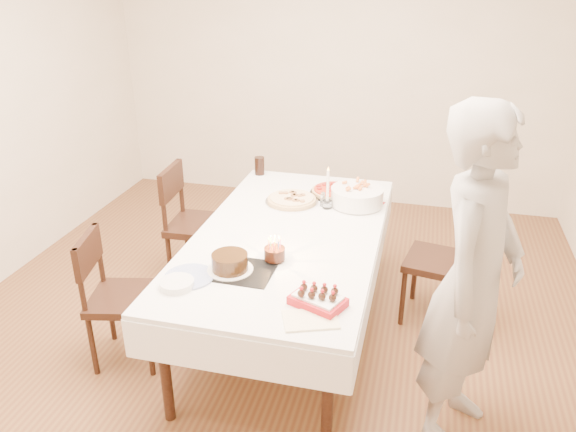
% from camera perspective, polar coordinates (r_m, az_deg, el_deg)
% --- Properties ---
extents(floor, '(5.00, 5.00, 0.00)m').
position_cam_1_polar(floor, '(3.93, -1.84, -11.74)').
color(floor, brown).
rests_on(floor, ground).
extents(wall_back, '(4.50, 0.04, 2.70)m').
position_cam_1_polar(wall_back, '(5.69, 5.07, 14.63)').
color(wall_back, beige).
rests_on(wall_back, floor).
extents(dining_table, '(1.43, 2.28, 0.75)m').
position_cam_1_polar(dining_table, '(3.73, 0.00, -6.92)').
color(dining_table, white).
rests_on(dining_table, floor).
extents(chair_right_savory, '(0.53, 0.53, 0.90)m').
position_cam_1_polar(chair_right_savory, '(3.98, 14.99, -4.50)').
color(chair_right_savory, black).
rests_on(chair_right_savory, floor).
extents(chair_left_savory, '(0.51, 0.51, 0.94)m').
position_cam_1_polar(chair_left_savory, '(4.36, -9.00, -0.93)').
color(chair_left_savory, black).
rests_on(chair_left_savory, floor).
extents(chair_left_dessert, '(0.53, 0.53, 0.87)m').
position_cam_1_polar(chair_left_dessert, '(3.62, -16.23, -8.03)').
color(chair_left_dessert, black).
rests_on(chair_left_dessert, floor).
extents(person, '(0.64, 0.77, 1.80)m').
position_cam_1_polar(person, '(2.88, 18.26, -6.50)').
color(person, '#9F9B96').
rests_on(person, floor).
extents(pizza_white, '(0.38, 0.38, 0.04)m').
position_cam_1_polar(pizza_white, '(3.99, 0.38, 1.66)').
color(pizza_white, beige).
rests_on(pizza_white, dining_table).
extents(pizza_pepperoni, '(0.45, 0.45, 0.04)m').
position_cam_1_polar(pizza_pepperoni, '(4.15, 4.69, 2.52)').
color(pizza_pepperoni, red).
rests_on(pizza_pepperoni, dining_table).
extents(red_placemat, '(0.31, 0.31, 0.01)m').
position_cam_1_polar(red_placemat, '(4.00, 7.58, 1.18)').
color(red_placemat, '#B21E1E').
rests_on(red_placemat, dining_table).
extents(pasta_bowl, '(0.40, 0.40, 0.12)m').
position_cam_1_polar(pasta_bowl, '(3.96, 7.02, 2.00)').
color(pasta_bowl, white).
rests_on(pasta_bowl, dining_table).
extents(taper_candle, '(0.08, 0.08, 0.31)m').
position_cam_1_polar(taper_candle, '(3.86, 4.05, 2.89)').
color(taper_candle, white).
rests_on(taper_candle, dining_table).
extents(shaker_pair, '(0.08, 0.08, 0.09)m').
position_cam_1_polar(shaker_pair, '(3.93, 3.48, 1.60)').
color(shaker_pair, white).
rests_on(shaker_pair, dining_table).
extents(cola_glass, '(0.09, 0.09, 0.14)m').
position_cam_1_polar(cola_glass, '(4.52, -2.91, 5.11)').
color(cola_glass, black).
rests_on(cola_glass, dining_table).
extents(layer_cake, '(0.28, 0.28, 0.10)m').
position_cam_1_polar(layer_cake, '(3.13, -5.93, -4.74)').
color(layer_cake, black).
rests_on(layer_cake, dining_table).
extents(cake_board, '(0.31, 0.31, 0.01)m').
position_cam_1_polar(cake_board, '(3.13, -4.29, -5.69)').
color(cake_board, black).
rests_on(cake_board, dining_table).
extents(birthday_cake, '(0.14, 0.14, 0.13)m').
position_cam_1_polar(birthday_cake, '(3.20, -1.38, -3.31)').
color(birthday_cake, '#3E1A10').
rests_on(birthday_cake, dining_table).
extents(strawberry_box, '(0.31, 0.26, 0.07)m').
position_cam_1_polar(strawberry_box, '(2.83, 3.05, -8.46)').
color(strawberry_box, maroon).
rests_on(strawberry_box, dining_table).
extents(box_lid, '(0.31, 0.26, 0.02)m').
position_cam_1_polar(box_lid, '(2.74, 2.29, -10.56)').
color(box_lid, beige).
rests_on(box_lid, dining_table).
extents(plate_stack, '(0.24, 0.24, 0.04)m').
position_cam_1_polar(plate_stack, '(3.04, -11.22, -6.76)').
color(plate_stack, white).
rests_on(plate_stack, dining_table).
extents(china_plate, '(0.33, 0.33, 0.01)m').
position_cam_1_polar(china_plate, '(3.12, -9.99, -6.08)').
color(china_plate, white).
rests_on(china_plate, dining_table).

